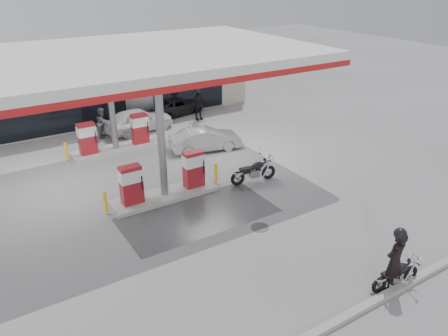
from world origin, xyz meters
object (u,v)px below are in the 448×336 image
(parked_motorcycle, at_px, (254,172))
(biker_walking, at_px, (198,105))
(main_motorcycle, at_px, (396,275))
(parked_car_right, at_px, (177,106))
(biker_main, at_px, (395,261))
(hatchback_silver, at_px, (206,139))
(pump_island_far, at_px, (115,138))
(attendant, at_px, (102,123))
(sedan_white, at_px, (138,120))
(pump_island_near, at_px, (164,182))

(parked_motorcycle, distance_m, biker_walking, 9.27)
(main_motorcycle, xyz_separation_m, parked_motorcycle, (0.49, 8.00, 0.10))
(parked_car_right, height_order, biker_walking, biker_walking)
(parked_motorcycle, bearing_deg, biker_main, -86.93)
(biker_main, height_order, hatchback_silver, biker_main)
(main_motorcycle, relative_size, biker_main, 0.90)
(biker_main, bearing_deg, main_motorcycle, 171.61)
(hatchback_silver, bearing_deg, parked_motorcycle, -168.53)
(pump_island_far, height_order, main_motorcycle, pump_island_far)
(biker_main, distance_m, parked_motorcycle, 8.02)
(main_motorcycle, distance_m, biker_main, 0.61)
(pump_island_far, bearing_deg, biker_walking, 19.61)
(biker_walking, bearing_deg, parked_car_right, 111.94)
(pump_island_far, relative_size, main_motorcycle, 2.87)
(pump_island_far, distance_m, attendant, 2.39)
(sedan_white, height_order, biker_walking, biker_walking)
(sedan_white, distance_m, parked_car_right, 3.83)
(biker_main, xyz_separation_m, parked_car_right, (2.22, 18.78, -0.45))
(parked_motorcycle, xyz_separation_m, parked_car_right, (1.54, 10.80, 0.04))
(hatchback_silver, bearing_deg, main_motorcycle, -170.46)
(biker_main, distance_m, parked_car_right, 18.92)
(attendant, bearing_deg, hatchback_silver, -116.04)
(pump_island_far, distance_m, parked_motorcycle, 7.90)
(parked_motorcycle, distance_m, attendant, 9.98)
(parked_car_right, bearing_deg, sedan_white, 104.96)
(biker_main, bearing_deg, parked_car_right, -99.72)
(parked_car_right, bearing_deg, biker_main, 160.17)
(sedan_white, bearing_deg, main_motorcycle, 177.98)
(pump_island_far, relative_size, parked_motorcycle, 2.31)
(pump_island_near, relative_size, hatchback_silver, 1.39)
(pump_island_far, relative_size, hatchback_silver, 1.39)
(biker_main, bearing_deg, pump_island_far, -80.27)
(pump_island_near, xyz_separation_m, pump_island_far, (0.00, 6.00, 0.00))
(sedan_white, bearing_deg, parked_motorcycle, -175.02)
(pump_island_far, distance_m, hatchback_silver, 4.71)
(pump_island_near, xyz_separation_m, biker_main, (3.33, -8.78, 0.28))
(biker_main, distance_m, attendant, 17.47)
(parked_motorcycle, relative_size, parked_car_right, 0.57)
(parked_motorcycle, xyz_separation_m, hatchback_silver, (0.04, 4.40, 0.10))
(parked_motorcycle, bearing_deg, pump_island_far, 128.49)
(main_motorcycle, height_order, attendant, attendant)
(pump_island_far, relative_size, biker_main, 2.60)
(pump_island_far, xyz_separation_m, parked_car_right, (5.55, 4.00, -0.17))
(pump_island_near, height_order, sedan_white, pump_island_near)
(biker_main, height_order, parked_car_right, biker_main)
(biker_main, bearing_deg, sedan_white, -89.08)
(main_motorcycle, relative_size, biker_walking, 0.94)
(pump_island_far, relative_size, parked_car_right, 1.32)
(biker_main, xyz_separation_m, biker_walking, (2.84, 16.98, -0.04))
(biker_main, relative_size, attendant, 1.16)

